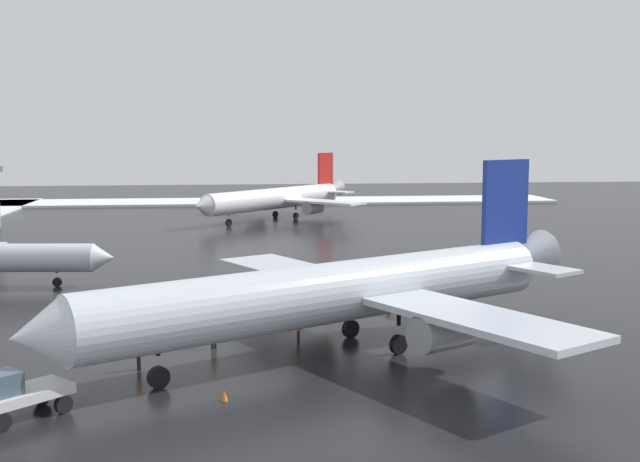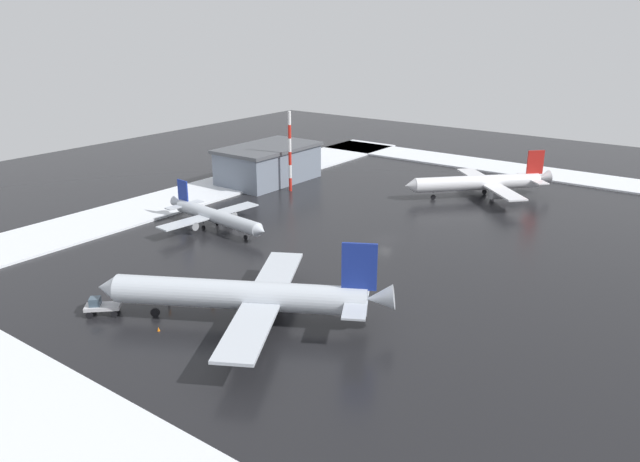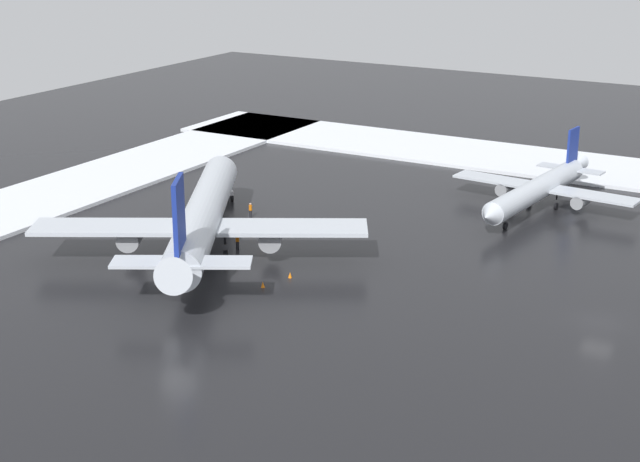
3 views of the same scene
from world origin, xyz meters
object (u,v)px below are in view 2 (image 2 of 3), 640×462
(airplane_foreground_jet, at_px, (481,183))
(pushback_tug, at_px, (101,306))
(airplane_parked_portside, at_px, (215,216))
(traffic_cone_wingtip_side, at_px, (159,329))
(airplane_far_rear, at_px, (246,295))
(antenna_mast, at_px, (290,152))
(traffic_cone_mid_line, at_px, (323,303))
(ground_crew_mid_apron, at_px, (212,296))
(ground_crew_beside_wing, at_px, (169,298))
(ground_crew_by_nose_gear, at_px, (244,304))
(traffic_cone_near_nose, at_px, (308,295))
(cargo_hangar, at_px, (268,164))

(airplane_foreground_jet, bearing_deg, pushback_tug, 32.09)
(airplane_parked_portside, distance_m, traffic_cone_wingtip_side, 40.69)
(airplane_far_rear, relative_size, pushback_tug, 7.46)
(antenna_mast, height_order, traffic_cone_mid_line, antenna_mast)
(traffic_cone_mid_line, bearing_deg, airplane_far_rear, -25.36)
(ground_crew_mid_apron, relative_size, ground_crew_beside_wing, 1.00)
(airplane_foreground_jet, bearing_deg, ground_crew_mid_apron, 37.20)
(ground_crew_mid_apron, distance_m, ground_crew_by_nose_gear, 5.51)
(traffic_cone_mid_line, bearing_deg, antenna_mast, -136.50)
(ground_crew_by_nose_gear, height_order, traffic_cone_near_nose, ground_crew_by_nose_gear)
(traffic_cone_near_nose, bearing_deg, ground_crew_beside_wing, -45.53)
(ground_crew_beside_wing, height_order, cargo_hangar, cargo_hangar)
(airplane_parked_portside, xyz_separation_m, traffic_cone_near_nose, (13.47, 32.50, -2.34))
(airplane_foreground_jet, bearing_deg, ground_crew_beside_wing, 34.50)
(pushback_tug, height_order, ground_crew_beside_wing, pushback_tug)
(airplane_far_rear, xyz_separation_m, ground_crew_beside_wing, (2.62, -12.47, -2.92))
(airplane_foreground_jet, xyz_separation_m, ground_crew_by_nose_gear, (73.51, -2.81, -2.38))
(cargo_hangar, relative_size, traffic_cone_wingtip_side, 45.46)
(ground_crew_beside_wing, height_order, antenna_mast, antenna_mast)
(ground_crew_beside_wing, relative_size, traffic_cone_near_nose, 3.11)
(antenna_mast, bearing_deg, traffic_cone_near_nose, 41.70)
(traffic_cone_mid_line, bearing_deg, ground_crew_by_nose_gear, -43.56)
(ground_crew_by_nose_gear, bearing_deg, antenna_mast, 118.66)
(airplane_foreground_jet, height_order, traffic_cone_near_nose, airplane_foreground_jet)
(airplane_foreground_jet, distance_m, ground_crew_beside_wing, 79.39)
(pushback_tug, height_order, ground_crew_by_nose_gear, pushback_tug)
(ground_crew_beside_wing, bearing_deg, airplane_parked_portside, 92.93)
(airplane_far_rear, height_order, cargo_hangar, airplane_far_rear)
(ground_crew_by_nose_gear, height_order, traffic_cone_mid_line, ground_crew_by_nose_gear)
(ground_crew_beside_wing, distance_m, traffic_cone_mid_line, 21.54)
(airplane_parked_portside, height_order, ground_crew_by_nose_gear, airplane_parked_portside)
(ground_crew_mid_apron, relative_size, traffic_cone_wingtip_side, 3.11)
(airplane_foreground_jet, height_order, ground_crew_beside_wing, airplane_foreground_jet)
(ground_crew_mid_apron, bearing_deg, airplane_far_rear, -91.66)
(airplane_far_rear, height_order, pushback_tug, airplane_far_rear)
(ground_crew_beside_wing, height_order, traffic_cone_near_nose, ground_crew_beside_wing)
(traffic_cone_near_nose, bearing_deg, airplane_foreground_jet, -178.75)
(traffic_cone_mid_line, bearing_deg, traffic_cone_near_nose, -104.57)
(airplane_far_rear, bearing_deg, traffic_cone_mid_line, -144.55)
(pushback_tug, bearing_deg, airplane_far_rear, 166.64)
(airplane_foreground_jet, relative_size, ground_crew_mid_apron, 15.90)
(airplane_parked_portside, relative_size, antenna_mast, 1.45)
(airplane_parked_portside, relative_size, traffic_cone_wingtip_side, 48.51)
(pushback_tug, distance_m, ground_crew_mid_apron, 14.89)
(airplane_far_rear, distance_m, ground_crew_mid_apron, 8.88)
(airplane_foreground_jet, relative_size, antenna_mast, 1.48)
(airplane_parked_portside, distance_m, ground_crew_beside_wing, 32.93)
(pushback_tug, bearing_deg, traffic_cone_wingtip_side, 145.27)
(ground_crew_mid_apron, height_order, antenna_mast, antenna_mast)
(airplane_far_rear, height_order, antenna_mast, antenna_mast)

